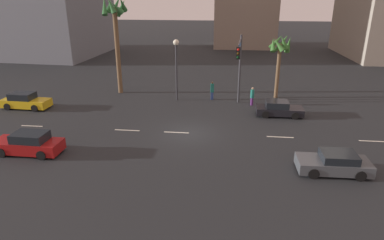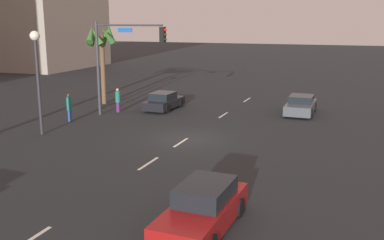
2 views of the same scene
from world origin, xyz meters
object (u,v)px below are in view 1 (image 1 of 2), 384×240
car_1 (28,144)px  car_2 (25,101)px  traffic_signal (239,61)px  pedestrian_1 (212,90)px  car_3 (279,109)px  streetlamp (176,58)px  pedestrian_0 (252,96)px  palm_tree_0 (280,49)px  palm_tree_1 (116,23)px  car_0 (334,163)px

car_1 → car_2: size_ratio=1.02×
traffic_signal → pedestrian_1: 4.90m
car_3 → traffic_signal: bearing=155.8°
car_2 → streetlamp: (13.58, 4.06, 3.53)m
car_1 → pedestrian_0: 19.54m
car_3 → palm_tree_0: size_ratio=0.63×
car_2 → car_3: 23.09m
pedestrian_0 → palm_tree_0: 5.56m
pedestrian_0 → palm_tree_1: palm_tree_1 is taller
car_0 → pedestrian_0: 13.19m
streetlamp → car_3: bearing=-20.0°
streetlamp → pedestrian_0: streetlamp is taller
traffic_signal → streetlamp: (-5.96, 1.87, -0.22)m
car_2 → pedestrian_0: (20.93, 3.28, 0.25)m
car_1 → streetlamp: streetlamp is taller
car_0 → streetlamp: 17.95m
streetlamp → pedestrian_0: bearing=-6.1°
car_3 → palm_tree_1: (-15.90, 5.51, 6.65)m
car_2 → palm_tree_1: size_ratio=0.45×
traffic_signal → palm_tree_1: palm_tree_1 is taller
car_0 → car_2: bearing=159.8°
car_3 → streetlamp: (-9.51, 3.46, 3.59)m
car_1 → pedestrian_0: bearing=38.3°
pedestrian_1 → traffic_signal: bearing=-44.7°
car_1 → car_2: 10.47m
car_0 → car_3: (-2.03, 9.82, -0.00)m
car_0 → pedestrian_1: (-8.06, 13.86, 0.37)m
pedestrian_1 → palm_tree_1: size_ratio=0.19×
car_1 → car_0: bearing=-1.1°
traffic_signal → streetlamp: traffic_signal is taller
car_0 → palm_tree_1: 24.51m
car_1 → pedestrian_0: pedestrian_0 is taller
pedestrian_0 → car_0: bearing=-71.5°
car_2 → pedestrian_1: pedestrian_1 is taller
pedestrian_0 → palm_tree_0: (2.59, 2.89, 3.98)m
car_3 → palm_tree_0: bearing=85.6°
car_2 → streetlamp: 14.60m
car_2 → traffic_signal: (19.53, 2.19, 3.74)m
traffic_signal → palm_tree_1: size_ratio=0.66×
car_3 → pedestrian_0: 3.46m
car_2 → streetlamp: streetlamp is taller
palm_tree_1 → car_3: bearing=-19.1°
car_0 → pedestrian_1: 16.04m
car_2 → pedestrian_1: 17.68m
traffic_signal → pedestrian_1: traffic_signal is taller
car_1 → car_3: size_ratio=1.14×
car_1 → palm_tree_1: (1.57, 14.94, 6.58)m
car_0 → pedestrian_0: (-4.19, 12.50, 0.31)m
palm_tree_1 → car_0: bearing=-40.5°
car_0 → car_1: size_ratio=0.92×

